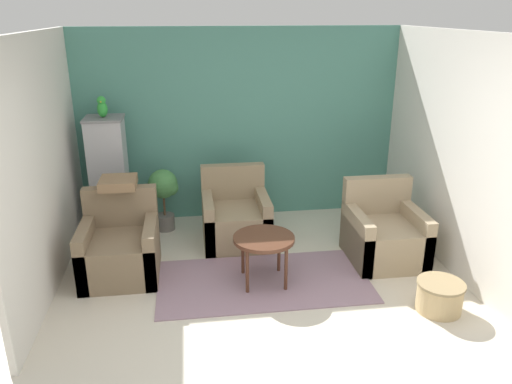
# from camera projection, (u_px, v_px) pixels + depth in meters

# --- Properties ---
(ground_plane) EXTENTS (20.00, 20.00, 0.00)m
(ground_plane) POSITION_uv_depth(u_px,v_px,m) (281.00, 352.00, 4.15)
(ground_plane) COLOR beige
(ground_plane) RESTS_ON ground
(wall_back_accent) EXTENTS (4.28, 0.06, 2.49)m
(wall_back_accent) POSITION_uv_depth(u_px,v_px,m) (240.00, 125.00, 6.56)
(wall_back_accent) COLOR #4C897A
(wall_back_accent) RESTS_ON ground_plane
(wall_left) EXTENTS (0.06, 3.03, 2.49)m
(wall_left) POSITION_uv_depth(u_px,v_px,m) (42.00, 166.00, 4.86)
(wall_left) COLOR silver
(wall_left) RESTS_ON ground_plane
(wall_right) EXTENTS (0.06, 3.03, 2.49)m
(wall_right) POSITION_uv_depth(u_px,v_px,m) (448.00, 150.00, 5.40)
(wall_right) COLOR silver
(wall_right) RESTS_ON ground_plane
(area_rug) EXTENTS (2.20, 1.15, 0.01)m
(area_rug) POSITION_uv_depth(u_px,v_px,m) (264.00, 281.00, 5.22)
(area_rug) COLOR gray
(area_rug) RESTS_ON ground_plane
(coffee_table) EXTENTS (0.63, 0.63, 0.52)m
(coffee_table) POSITION_uv_depth(u_px,v_px,m) (264.00, 242.00, 5.07)
(coffee_table) COLOR #512D1E
(coffee_table) RESTS_ON ground_plane
(armchair_left) EXTENTS (0.79, 0.82, 0.88)m
(armchair_left) POSITION_uv_depth(u_px,v_px,m) (121.00, 249.00, 5.29)
(armchair_left) COLOR #7A664C
(armchair_left) RESTS_ON ground_plane
(armchair_right) EXTENTS (0.79, 0.82, 0.88)m
(armchair_right) POSITION_uv_depth(u_px,v_px,m) (384.00, 235.00, 5.62)
(armchair_right) COLOR #9E896B
(armchair_right) RESTS_ON ground_plane
(armchair_middle) EXTENTS (0.79, 0.82, 0.88)m
(armchair_middle) POSITION_uv_depth(u_px,v_px,m) (235.00, 218.00, 6.07)
(armchair_middle) COLOR #8E7A5B
(armchair_middle) RESTS_ON ground_plane
(birdcage) EXTENTS (0.60, 0.60, 1.49)m
(birdcage) POSITION_uv_depth(u_px,v_px,m) (110.00, 181.00, 6.14)
(birdcage) COLOR slate
(birdcage) RESTS_ON ground_plane
(parrot) EXTENTS (0.12, 0.21, 0.26)m
(parrot) POSITION_uv_depth(u_px,v_px,m) (102.00, 107.00, 5.83)
(parrot) COLOR green
(parrot) RESTS_ON birdcage
(potted_plant) EXTENTS (0.41, 0.37, 0.81)m
(potted_plant) POSITION_uv_depth(u_px,v_px,m) (163.00, 190.00, 6.30)
(potted_plant) COLOR #66605B
(potted_plant) RESTS_ON ground_plane
(wicker_basket) EXTENTS (0.44, 0.44, 0.29)m
(wicker_basket) POSITION_uv_depth(u_px,v_px,m) (440.00, 295.00, 4.68)
(wicker_basket) COLOR tan
(wicker_basket) RESTS_ON ground_plane
(throw_pillow) EXTENTS (0.38, 0.38, 0.10)m
(throw_pillow) POSITION_uv_depth(u_px,v_px,m) (118.00, 183.00, 5.35)
(throw_pillow) COLOR #846647
(throw_pillow) RESTS_ON armchair_left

